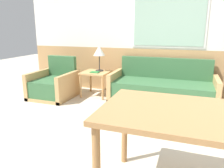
{
  "coord_description": "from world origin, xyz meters",
  "views": [
    {
      "loc": [
        -0.05,
        -1.88,
        1.36
      ],
      "look_at": [
        -1.16,
        1.23,
        0.51
      ],
      "focal_mm": 35.0,
      "sensor_mm": 36.0,
      "label": 1
    }
  ],
  "objects_px": {
    "side_table": "(96,76)",
    "table_lamp": "(99,52)",
    "armchair": "(54,86)",
    "couch": "(162,89)"
  },
  "relations": [
    {
      "from": "armchair",
      "to": "side_table",
      "type": "relative_size",
      "value": 1.55
    },
    {
      "from": "side_table",
      "to": "table_lamp",
      "type": "xyz_separation_m",
      "value": [
        0.04,
        0.09,
        0.48
      ]
    },
    {
      "from": "side_table",
      "to": "table_lamp",
      "type": "relative_size",
      "value": 1.04
    },
    {
      "from": "armchair",
      "to": "side_table",
      "type": "distance_m",
      "value": 0.87
    },
    {
      "from": "armchair",
      "to": "side_table",
      "type": "bearing_deg",
      "value": 18.23
    },
    {
      "from": "couch",
      "to": "armchair",
      "type": "distance_m",
      "value": 2.13
    },
    {
      "from": "couch",
      "to": "table_lamp",
      "type": "height_order",
      "value": "table_lamp"
    },
    {
      "from": "couch",
      "to": "table_lamp",
      "type": "distance_m",
      "value": 1.45
    },
    {
      "from": "armchair",
      "to": "side_table",
      "type": "xyz_separation_m",
      "value": [
        0.76,
        0.38,
        0.19
      ]
    },
    {
      "from": "table_lamp",
      "to": "armchair",
      "type": "bearing_deg",
      "value": -149.2
    }
  ]
}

